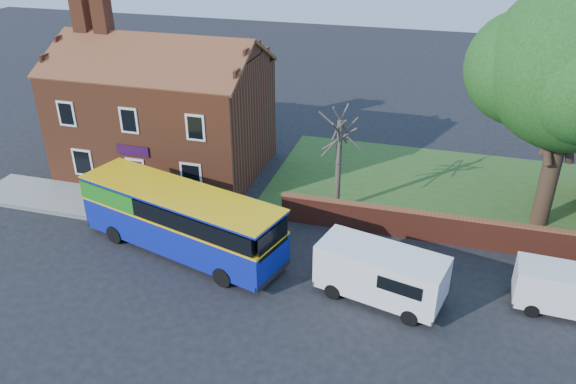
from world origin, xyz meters
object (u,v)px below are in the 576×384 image
(bus, at_px, (175,216))
(large_tree, at_px, (576,70))
(van_far, at_px, (573,290))
(van_near, at_px, (381,273))

(bus, bearing_deg, large_tree, 39.76)
(van_far, bearing_deg, bus, -176.40)
(van_near, distance_m, van_far, 7.88)
(bus, xyz_separation_m, large_tree, (17.63, 7.82, 6.46))
(van_near, height_order, large_tree, large_tree)
(bus, xyz_separation_m, van_far, (17.92, 0.11, -0.74))
(bus, height_order, large_tree, large_tree)
(large_tree, bearing_deg, bus, -156.08)
(bus, relative_size, large_tree, 0.87)
(large_tree, bearing_deg, van_near, -129.79)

